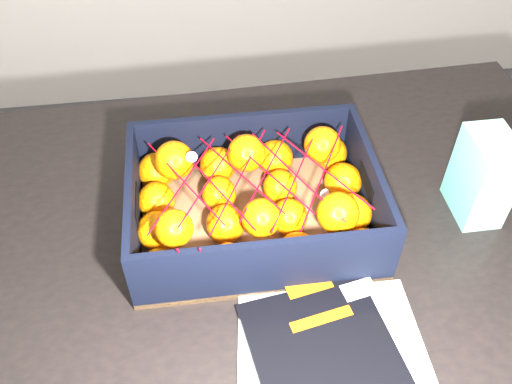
{
  "coord_description": "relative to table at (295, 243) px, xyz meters",
  "views": [
    {
      "loc": [
        -0.5,
        -0.37,
        1.52
      ],
      "look_at": [
        -0.42,
        0.26,
        0.86
      ],
      "focal_mm": 39.02,
      "sensor_mm": 36.0,
      "label": 1
    }
  ],
  "objects": [
    {
      "name": "retail_carton",
      "position": [
        0.32,
        -0.04,
        0.18
      ],
      "size": [
        0.07,
        0.11,
        0.17
      ],
      "primitive_type": "cube",
      "rotation": [
        0.0,
        0.0,
        0.01
      ],
      "color": "white",
      "rests_on": "table"
    },
    {
      "name": "magazine_stack",
      "position": [
        -0.01,
        -0.32,
        0.11
      ],
      "size": [
        0.3,
        0.34,
        0.02
      ],
      "color": "silver",
      "rests_on": "table"
    },
    {
      "name": "table",
      "position": [
        0.0,
        0.0,
        0.0
      ],
      "size": [
        1.23,
        0.85,
        0.75
      ],
      "color": "black",
      "rests_on": "ground"
    },
    {
      "name": "mesh_net",
      "position": [
        -0.09,
        -0.03,
        0.21
      ],
      "size": [
        0.35,
        0.28,
        0.09
      ],
      "color": "#BA0619",
      "rests_on": "clementine_heap"
    },
    {
      "name": "clementine_heap",
      "position": [
        -0.08,
        -0.02,
        0.16
      ],
      "size": [
        0.41,
        0.3,
        0.12
      ],
      "color": "orange",
      "rests_on": "produce_crate"
    },
    {
      "name": "produce_crate",
      "position": [
        -0.09,
        -0.02,
        0.14
      ],
      "size": [
        0.42,
        0.32,
        0.13
      ],
      "color": "brown",
      "rests_on": "table"
    }
  ]
}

